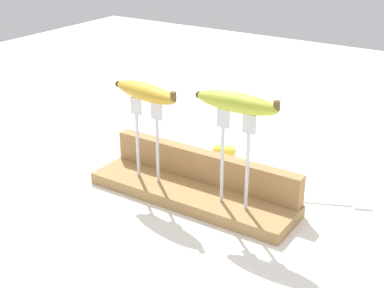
{
  "coord_description": "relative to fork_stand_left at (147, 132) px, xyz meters",
  "views": [
    {
      "loc": [
        0.55,
        -0.84,
        0.56
      ],
      "look_at": [
        0.0,
        0.0,
        0.13
      ],
      "focal_mm": 51.81,
      "sensor_mm": 36.0,
      "label": 1
    }
  ],
  "objects": [
    {
      "name": "ground_plane",
      "position": [
        0.1,
        0.01,
        -0.13
      ],
      "size": [
        3.0,
        3.0,
        0.0
      ],
      "primitive_type": "plane",
      "color": "white"
    },
    {
      "name": "wooden_board",
      "position": [
        0.1,
        0.01,
        -0.12
      ],
      "size": [
        0.45,
        0.12,
        0.03
      ],
      "primitive_type": "cube",
      "color": "#A87F4C",
      "rests_on": "ground"
    },
    {
      "name": "board_backstop",
      "position": [
        0.1,
        0.06,
        -0.07
      ],
      "size": [
        0.44,
        0.03,
        0.06
      ],
      "primitive_type": "cube",
      "color": "#A87F4C",
      "rests_on": "wooden_board"
    },
    {
      "name": "fork_stand_left",
      "position": [
        0.0,
        0.0,
        0.0
      ],
      "size": [
        0.08,
        0.01,
        0.18
      ],
      "color": "silver",
      "rests_on": "wooden_board"
    },
    {
      "name": "fork_stand_right",
      "position": [
        0.21,
        0.0,
        0.01
      ],
      "size": [
        0.08,
        0.01,
        0.19
      ],
      "color": "silver",
      "rests_on": "wooden_board"
    },
    {
      "name": "banana_raised_left",
      "position": [
        -0.0,
        0.0,
        0.09
      ],
      "size": [
        0.18,
        0.07,
        0.04
      ],
      "color": "gold",
      "rests_on": "fork_stand_left"
    },
    {
      "name": "banana_raised_right",
      "position": [
        0.21,
        -0.0,
        0.1
      ],
      "size": [
        0.17,
        0.04,
        0.04
      ],
      "color": "#B2C138",
      "rests_on": "fork_stand_right"
    },
    {
      "name": "fork_fallen_near",
      "position": [
        0.37,
        0.15,
        -0.13
      ],
      "size": [
        0.17,
        0.09,
        0.01
      ],
      "color": "silver",
      "rests_on": "ground"
    },
    {
      "name": "banana_chunk_near",
      "position": [
        0.06,
        0.22,
        -0.11
      ],
      "size": [
        0.06,
        0.05,
        0.04
      ],
      "color": "yellow",
      "rests_on": "ground"
    }
  ]
}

